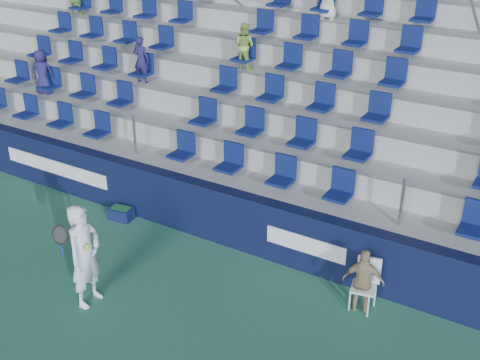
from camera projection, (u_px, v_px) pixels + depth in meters
name	position (u px, v px, depth m)	size (l,w,h in m)	color
ground	(140.00, 336.00, 9.77)	(70.00, 70.00, 0.00)	#307154
sponsor_wall	(241.00, 221.00, 11.92)	(24.00, 0.32, 1.20)	black
grandstand	(345.00, 82.00, 15.15)	(24.00, 8.17, 6.63)	#A2A29D
tennis_player	(85.00, 256.00, 10.17)	(0.69, 0.72, 1.89)	white
line_judge_chair	(366.00, 280.00, 10.25)	(0.48, 0.50, 0.93)	white
line_judge	(363.00, 281.00, 10.11)	(0.70, 0.29, 1.19)	tan
ball_bin	(121.00, 213.00, 13.12)	(0.55, 0.40, 0.28)	#10173C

